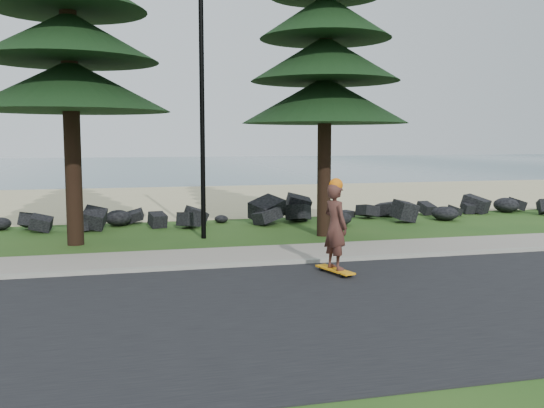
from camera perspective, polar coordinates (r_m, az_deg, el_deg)
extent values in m
plane|color=#224816|center=(14.45, -4.72, -5.25)|extent=(160.00, 160.00, 0.00)
cube|color=black|center=(10.16, -0.45, -10.12)|extent=(160.00, 7.00, 0.02)
cube|color=#99978A|center=(13.57, -4.09, -5.79)|extent=(160.00, 0.20, 0.10)
cube|color=gray|center=(14.63, -4.85, -4.95)|extent=(160.00, 2.00, 0.08)
cube|color=tan|center=(28.71, -9.50, 0.41)|extent=(160.00, 15.00, 0.01)
cube|color=#335762|center=(65.07, -12.17, 3.55)|extent=(160.00, 58.00, 0.01)
cylinder|color=black|center=(18.02, 5.05, 16.20)|extent=(0.40, 0.40, 12.00)
cylinder|color=black|center=(17.36, -6.61, 9.91)|extent=(0.14, 0.14, 8.00)
cube|color=orange|center=(12.92, 5.95, -6.17)|extent=(0.56, 1.12, 0.04)
imported|color=#4B2922|center=(12.75, 5.99, -2.11)|extent=(0.60, 0.75, 1.81)
sphere|color=orange|center=(12.66, 6.04, 1.79)|extent=(0.29, 0.29, 0.29)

